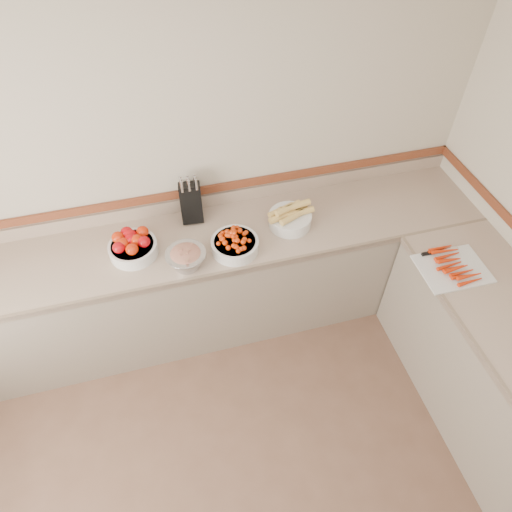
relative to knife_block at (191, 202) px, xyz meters
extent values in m
plane|color=#BAAE99|center=(-0.05, 0.10, 0.26)|extent=(4.00, 0.00, 4.00)
cube|color=gray|center=(-0.05, -0.22, -0.16)|extent=(4.00, 0.65, 0.04)
cube|color=gray|center=(-0.05, -0.22, -0.61)|extent=(4.00, 0.63, 0.86)
cube|color=#796551|center=(-0.05, -0.54, -0.16)|extent=(4.00, 0.02, 0.04)
cube|color=gray|center=(-0.05, 0.09, -0.09)|extent=(4.00, 0.02, 0.10)
cube|color=brown|center=(-0.05, 0.09, 0.01)|extent=(4.00, 0.02, 0.06)
cube|color=black|center=(1.33, -1.65, -0.24)|extent=(0.02, 0.58, 0.06)
cylinder|color=silver|center=(1.33, -1.65, -0.32)|extent=(0.02, 0.50, 0.02)
cube|color=black|center=(0.00, 0.00, -0.01)|extent=(0.16, 0.19, 0.28)
cylinder|color=silver|center=(-0.05, -0.03, 0.16)|extent=(0.02, 0.04, 0.07)
cylinder|color=silver|center=(0.00, -0.03, 0.16)|extent=(0.02, 0.04, 0.07)
cylinder|color=silver|center=(0.05, -0.03, 0.16)|extent=(0.02, 0.04, 0.07)
cylinder|color=silver|center=(-0.05, 0.00, 0.16)|extent=(0.02, 0.04, 0.07)
cylinder|color=silver|center=(0.00, 0.00, 0.16)|extent=(0.02, 0.04, 0.07)
cylinder|color=silver|center=(0.05, 0.00, 0.16)|extent=(0.02, 0.04, 0.07)
cylinder|color=silver|center=(-0.05, 0.03, 0.16)|extent=(0.02, 0.04, 0.07)
cylinder|color=silver|center=(0.00, 0.03, 0.16)|extent=(0.02, 0.04, 0.07)
cylinder|color=silver|center=(0.05, 0.03, 0.16)|extent=(0.02, 0.04, 0.07)
cylinder|color=silver|center=(-0.42, -0.24, -0.10)|extent=(0.31, 0.31, 0.08)
torus|color=silver|center=(-0.42, -0.24, -0.07)|extent=(0.31, 0.31, 0.01)
cylinder|color=white|center=(-0.42, -0.24, -0.07)|extent=(0.27, 0.27, 0.01)
ellipsoid|color=#AE060C|center=(-0.50, -0.28, -0.02)|extent=(0.08, 0.08, 0.07)
ellipsoid|color=red|center=(-0.42, -0.31, -0.02)|extent=(0.08, 0.08, 0.07)
ellipsoid|color=#AE060C|center=(-0.34, -0.27, -0.02)|extent=(0.08, 0.08, 0.07)
ellipsoid|color=red|center=(-0.50, -0.19, -0.02)|extent=(0.08, 0.08, 0.07)
ellipsoid|color=#AE060C|center=(-0.42, -0.22, -0.02)|extent=(0.08, 0.08, 0.07)
ellipsoid|color=red|center=(-0.34, -0.18, -0.02)|extent=(0.08, 0.08, 0.07)
ellipsoid|color=#AE060C|center=(-0.44, -0.16, -0.02)|extent=(0.08, 0.08, 0.07)
ellipsoid|color=red|center=(-0.38, -0.24, -0.02)|extent=(0.08, 0.08, 0.07)
ellipsoid|color=#AE060C|center=(-0.42, -0.19, -0.02)|extent=(0.08, 0.08, 0.07)
ellipsoid|color=red|center=(-0.47, -0.25, -0.02)|extent=(0.08, 0.08, 0.07)
cylinder|color=silver|center=(0.21, -0.37, -0.10)|extent=(0.31, 0.31, 0.08)
torus|color=silver|center=(0.21, -0.37, -0.07)|extent=(0.31, 0.31, 0.01)
cylinder|color=white|center=(0.21, -0.37, -0.07)|extent=(0.27, 0.27, 0.01)
sphere|color=red|center=(0.13, -0.37, -0.03)|extent=(0.03, 0.03, 0.03)
sphere|color=red|center=(0.16, -0.36, -0.01)|extent=(0.03, 0.03, 0.03)
sphere|color=red|center=(0.23, -0.38, -0.01)|extent=(0.03, 0.03, 0.03)
sphere|color=red|center=(0.14, -0.38, -0.03)|extent=(0.03, 0.03, 0.03)
sphere|color=red|center=(0.29, -0.35, -0.03)|extent=(0.03, 0.03, 0.03)
sphere|color=red|center=(0.24, -0.32, -0.02)|extent=(0.03, 0.03, 0.03)
sphere|color=red|center=(0.24, -0.38, -0.01)|extent=(0.03, 0.03, 0.03)
sphere|color=red|center=(0.28, -0.29, -0.04)|extent=(0.03, 0.03, 0.03)
sphere|color=red|center=(0.26, -0.42, -0.02)|extent=(0.03, 0.03, 0.03)
sphere|color=red|center=(0.22, -0.39, -0.01)|extent=(0.03, 0.03, 0.03)
sphere|color=red|center=(0.24, -0.35, -0.01)|extent=(0.03, 0.03, 0.03)
sphere|color=red|center=(0.15, -0.34, -0.02)|extent=(0.03, 0.03, 0.03)
sphere|color=red|center=(0.21, -0.48, -0.04)|extent=(0.03, 0.03, 0.03)
sphere|color=red|center=(0.20, -0.36, 0.00)|extent=(0.03, 0.03, 0.03)
sphere|color=red|center=(0.19, -0.37, 0.00)|extent=(0.03, 0.03, 0.03)
sphere|color=red|center=(0.22, -0.39, 0.00)|extent=(0.03, 0.03, 0.03)
sphere|color=red|center=(0.22, -0.39, -0.01)|extent=(0.03, 0.03, 0.03)
sphere|color=red|center=(0.20, -0.43, -0.02)|extent=(0.03, 0.03, 0.03)
sphere|color=red|center=(0.23, -0.27, -0.04)|extent=(0.03, 0.03, 0.03)
sphere|color=red|center=(0.24, -0.33, -0.02)|extent=(0.03, 0.03, 0.03)
sphere|color=red|center=(0.25, -0.34, -0.01)|extent=(0.03, 0.03, 0.03)
sphere|color=red|center=(0.14, -0.44, -0.03)|extent=(0.03, 0.03, 0.03)
sphere|color=red|center=(0.28, -0.43, -0.03)|extent=(0.03, 0.03, 0.03)
sphere|color=red|center=(0.18, -0.48, -0.04)|extent=(0.03, 0.03, 0.03)
sphere|color=red|center=(0.20, -0.39, 0.00)|extent=(0.03, 0.03, 0.03)
sphere|color=red|center=(0.21, -0.34, -0.01)|extent=(0.03, 0.03, 0.03)
sphere|color=red|center=(0.21, -0.47, -0.04)|extent=(0.03, 0.03, 0.03)
sphere|color=red|center=(0.21, -0.39, 0.00)|extent=(0.03, 0.03, 0.03)
sphere|color=red|center=(0.14, -0.40, -0.03)|extent=(0.03, 0.03, 0.03)
sphere|color=red|center=(0.28, -0.33, -0.03)|extent=(0.03, 0.03, 0.03)
sphere|color=red|center=(0.21, -0.36, 0.00)|extent=(0.03, 0.03, 0.03)
sphere|color=red|center=(0.12, -0.39, -0.03)|extent=(0.03, 0.03, 0.03)
sphere|color=red|center=(0.20, -0.41, -0.02)|extent=(0.03, 0.03, 0.03)
sphere|color=red|center=(0.26, -0.36, -0.02)|extent=(0.03, 0.03, 0.03)
sphere|color=red|center=(0.17, -0.43, -0.02)|extent=(0.03, 0.03, 0.03)
sphere|color=red|center=(0.20, -0.30, -0.03)|extent=(0.03, 0.03, 0.03)
sphere|color=red|center=(0.29, -0.42, -0.03)|extent=(0.03, 0.03, 0.03)
sphere|color=red|center=(0.29, -0.32, -0.03)|extent=(0.03, 0.03, 0.03)
sphere|color=red|center=(0.23, -0.30, -0.03)|extent=(0.03, 0.03, 0.03)
sphere|color=red|center=(0.21, -0.47, -0.03)|extent=(0.03, 0.03, 0.03)
sphere|color=red|center=(0.13, -0.33, -0.03)|extent=(0.03, 0.03, 0.03)
sphere|color=red|center=(0.23, -0.38, 0.00)|extent=(0.03, 0.03, 0.03)
cylinder|color=silver|center=(0.62, -0.24, -0.10)|extent=(0.29, 0.29, 0.09)
torus|color=silver|center=(0.62, -0.24, -0.06)|extent=(0.29, 0.29, 0.01)
cylinder|color=tan|center=(0.56, -0.26, -0.03)|extent=(0.20, 0.09, 0.04)
cylinder|color=tan|center=(0.62, -0.28, -0.03)|extent=(0.19, 0.12, 0.04)
cylinder|color=tan|center=(0.69, -0.25, -0.03)|extent=(0.20, 0.07, 0.04)
cylinder|color=tan|center=(0.57, -0.20, -0.03)|extent=(0.20, 0.10, 0.04)
cylinder|color=tan|center=(0.66, -0.19, -0.03)|extent=(0.19, 0.05, 0.04)
cylinder|color=tan|center=(0.60, -0.24, 0.01)|extent=(0.20, 0.11, 0.04)
cylinder|color=tan|center=(0.67, -0.23, 0.01)|extent=(0.20, 0.07, 0.04)
cylinder|color=#B2B2BA|center=(-0.11, -0.43, -0.08)|extent=(0.25, 0.25, 0.12)
torus|color=#B2B2BA|center=(-0.11, -0.43, -0.03)|extent=(0.25, 0.25, 0.01)
ellipsoid|color=#A31247|center=(-0.11, -0.43, -0.04)|extent=(0.21, 0.21, 0.07)
cube|color=#A31247|center=(-0.11, -0.51, -0.01)|extent=(0.02, 0.02, 0.02)
cube|color=#8FA751|center=(-0.11, -0.44, -0.01)|extent=(0.02, 0.02, 0.02)
cube|color=#A31247|center=(-0.14, -0.41, -0.01)|extent=(0.02, 0.02, 0.02)
cube|color=#8FA751|center=(-0.14, -0.45, -0.01)|extent=(0.02, 0.02, 0.02)
cube|color=#A31247|center=(-0.10, -0.44, -0.02)|extent=(0.02, 0.02, 0.02)
cube|color=#8FA751|center=(-0.11, -0.42, -0.02)|extent=(0.02, 0.02, 0.02)
cube|color=#A31247|center=(-0.10, -0.42, -0.02)|extent=(0.02, 0.02, 0.02)
cube|color=#8FA751|center=(-0.10, -0.45, -0.01)|extent=(0.02, 0.02, 0.02)
cube|color=#A31247|center=(-0.10, -0.41, -0.02)|extent=(0.02, 0.02, 0.02)
cube|color=#8FA751|center=(-0.06, -0.37, -0.02)|extent=(0.02, 0.02, 0.02)
cube|color=#A31247|center=(-0.08, -0.43, -0.01)|extent=(0.02, 0.02, 0.02)
cube|color=#8FA751|center=(-0.07, -0.42, -0.01)|extent=(0.02, 0.02, 0.02)
cube|color=#A31247|center=(-0.13, -0.42, -0.01)|extent=(0.02, 0.02, 0.02)
cube|color=#8FA751|center=(-0.09, -0.42, -0.01)|extent=(0.02, 0.02, 0.02)
cube|color=silver|center=(1.48, -0.89, -0.13)|extent=(0.42, 0.33, 0.01)
cone|color=red|center=(1.48, -1.02, -0.12)|extent=(0.16, 0.03, 0.03)
cone|color=red|center=(1.48, -0.99, -0.09)|extent=(0.16, 0.03, 0.03)
cone|color=red|center=(1.48, -0.97, -0.12)|extent=(0.16, 0.03, 0.03)
cone|color=red|center=(1.48, -0.94, -0.12)|extent=(0.16, 0.03, 0.03)
cone|color=red|center=(1.48, -0.92, -0.09)|extent=(0.16, 0.03, 0.03)
cone|color=red|center=(1.48, -0.90, -0.12)|extent=(0.16, 0.03, 0.03)
cone|color=red|center=(1.48, -0.87, -0.12)|extent=(0.16, 0.03, 0.03)
cone|color=red|center=(1.48, -0.85, -0.09)|extent=(0.16, 0.03, 0.03)
cone|color=red|center=(1.48, -0.82, -0.12)|extent=(0.16, 0.03, 0.03)
cone|color=red|center=(1.48, -0.80, -0.12)|extent=(0.16, 0.03, 0.03)
cone|color=red|center=(1.48, -0.77, -0.09)|extent=(0.16, 0.03, 0.03)
cone|color=red|center=(1.48, -0.75, -0.12)|extent=(0.16, 0.03, 0.03)
cone|color=red|center=(1.48, -0.73, -0.12)|extent=(0.16, 0.03, 0.03)
cube|color=silver|center=(1.51, -0.74, -0.12)|extent=(0.17, 0.04, 0.00)
cube|color=black|center=(1.39, -0.74, -0.12)|extent=(0.09, 0.02, 0.02)
camera|label=1|loc=(-0.18, -2.35, 2.01)|focal=32.00mm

